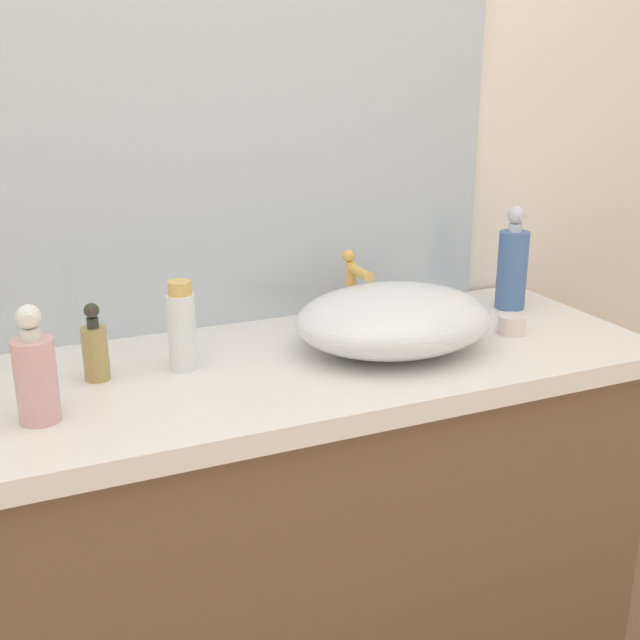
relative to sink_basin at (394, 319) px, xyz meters
The scene contains 10 objects.
bathroom_wall_rear 0.63m from the sink_basin, 138.50° to the left, with size 6.00×0.06×2.60m, color silver.
vanity_counter 0.58m from the sink_basin, behind, with size 1.65×0.53×0.85m.
wall_mirror_panel 0.58m from the sink_basin, 137.94° to the left, with size 1.35×0.01×0.91m, color #B2BCC6.
sink_basin is the anchor object (origin of this frame).
faucet 0.19m from the sink_basin, 90.00° to the left, with size 0.03×0.11×0.16m.
soap_dispenser 0.56m from the sink_basin, behind, with size 0.05×0.05×0.14m.
lotion_bottle 0.40m from the sink_basin, 19.17° to the left, with size 0.07×0.07×0.23m.
perfume_bottle 0.67m from the sink_basin, behind, with size 0.06×0.06×0.19m.
spray_can 0.41m from the sink_basin, behind, with size 0.05×0.05×0.17m.
candle_jar 0.27m from the sink_basin, ahead, with size 0.06×0.06×0.04m, color silver.
Camera 1 is at (-0.35, -0.86, 1.38)m, focal length 43.99 mm.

